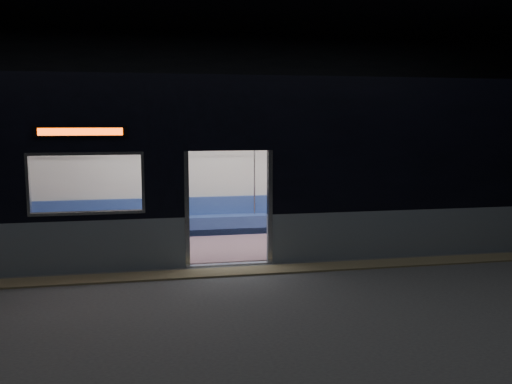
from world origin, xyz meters
name	(u,v)px	position (x,y,z in m)	size (l,w,h in m)	color
station_floor	(238,282)	(0.00, 0.00, -0.01)	(24.00, 14.00, 0.01)	#47494C
station_envelope	(237,48)	(0.00, 0.00, 3.66)	(24.00, 14.00, 5.00)	black
tactile_strip	(233,272)	(0.00, 0.55, 0.01)	(22.80, 0.50, 0.03)	#8C7F59
metro_car	(218,157)	(0.00, 2.54, 1.85)	(18.00, 3.04, 3.35)	gray
passenger	(413,194)	(4.80, 3.55, 0.82)	(0.45, 0.75, 1.43)	black
handbag	(416,201)	(4.75, 3.31, 0.69)	(0.27, 0.23, 0.13)	black
transit_map	(338,168)	(3.00, 3.85, 1.45)	(0.92, 0.03, 0.60)	white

